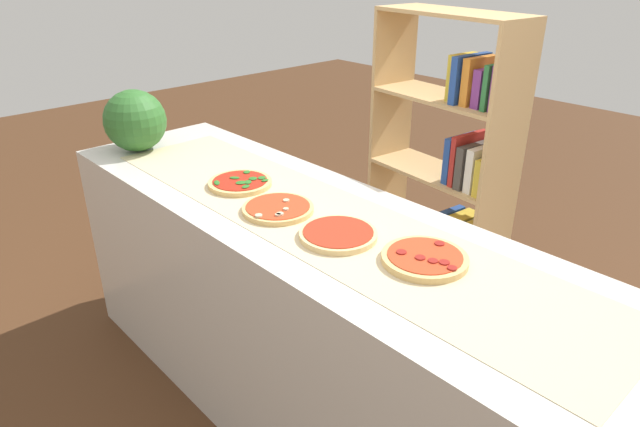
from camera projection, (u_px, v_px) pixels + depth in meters
ground_plane at (320, 416)px, 2.40m from camera, size 12.00×12.00×0.00m
counter at (320, 327)px, 2.20m from camera, size 2.64×0.71×0.95m
parchment_paper at (320, 218)px, 1.99m from camera, size 2.18×0.49×0.00m
pizza_spinach_0 at (240, 183)px, 2.26m from camera, size 0.26×0.26×0.03m
pizza_mushroom_1 at (278, 208)px, 2.04m from camera, size 0.26×0.26×0.03m
pizza_plain_2 at (338, 234)px, 1.86m from camera, size 0.26×0.26×0.02m
pizza_pepperoni_3 at (425, 258)px, 1.71m from camera, size 0.27×0.27×0.03m
watermelon at (135, 121)px, 2.61m from camera, size 0.29×0.29×0.29m
bookshelf at (454, 184)px, 2.78m from camera, size 0.78×0.37×1.57m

